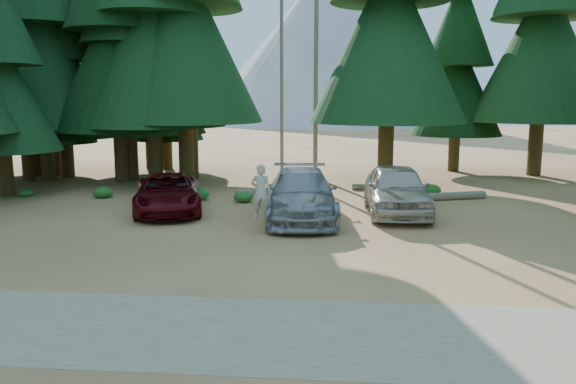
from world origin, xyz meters
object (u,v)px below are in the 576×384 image
object	(u,v)px
red_pickup	(168,193)
log_left	(281,190)
log_right	(427,197)
frisbee_player	(261,191)
log_mid	(389,187)
silver_minivan_center	(301,194)
silver_minivan_right	(396,189)

from	to	relation	value
red_pickup	log_left	distance (m)	6.05
log_right	frisbee_player	bearing A→B (deg)	-152.84
red_pickup	log_mid	bearing A→B (deg)	17.18
silver_minivan_center	frisbee_player	distance (m)	2.65
red_pickup	log_right	size ratio (longest dim) A/B	0.97
red_pickup	log_left	bearing A→B (deg)	32.65
red_pickup	silver_minivan_center	bearing A→B (deg)	-24.70
red_pickup	log_mid	xyz separation A→B (m)	(8.99, 6.01, -0.59)
red_pickup	log_left	world-z (taller)	red_pickup
frisbee_player	log_mid	bearing A→B (deg)	-116.48
silver_minivan_right	red_pickup	bearing A→B (deg)	-178.51
red_pickup	log_right	xyz separation A→B (m)	(10.40, 3.29, -0.56)
silver_minivan_right	log_mid	xyz separation A→B (m)	(0.22, 5.58, -0.79)
log_mid	log_right	size ratio (longest dim) A/B	0.64
log_left	log_right	size ratio (longest dim) A/B	0.82
frisbee_player	log_right	distance (m)	9.07
silver_minivan_right	log_right	world-z (taller)	silver_minivan_right
silver_minivan_right	log_left	bearing A→B (deg)	138.22
red_pickup	log_left	xyz separation A→B (m)	(3.93, 4.56, -0.57)
silver_minivan_center	log_mid	distance (m)	7.77
log_left	silver_minivan_center	bearing A→B (deg)	-110.12
red_pickup	silver_minivan_right	bearing A→B (deg)	-13.77
silver_minivan_center	silver_minivan_right	world-z (taller)	silver_minivan_right
frisbee_player	log_left	world-z (taller)	frisbee_player
silver_minivan_center	log_left	distance (m)	5.51
log_mid	frisbee_player	bearing A→B (deg)	-116.85
log_mid	log_right	distance (m)	3.06
red_pickup	log_right	world-z (taller)	red_pickup
silver_minivan_right	log_left	size ratio (longest dim) A/B	1.24
red_pickup	silver_minivan_right	distance (m)	8.79
silver_minivan_right	log_left	distance (m)	6.41
silver_minivan_center	silver_minivan_right	xyz separation A→B (m)	(3.55, 1.17, 0.05)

